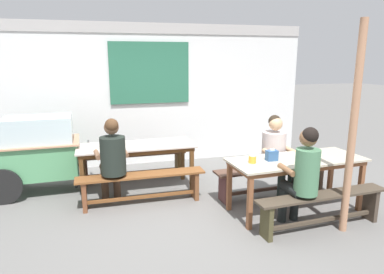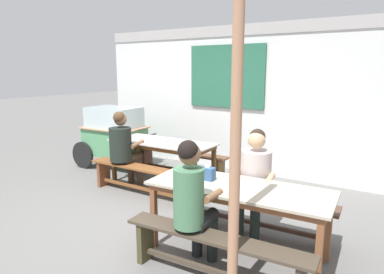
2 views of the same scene
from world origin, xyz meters
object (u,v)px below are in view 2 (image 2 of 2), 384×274
at_px(person_right_near_table, 254,176).
at_px(person_near_front, 193,198).
at_px(wooden_support_post, 235,156).
at_px(bench_far_front, 140,175).
at_px(dining_table_near, 238,193).
at_px(bench_near_back, 255,206).
at_px(tissue_box, 208,173).
at_px(bench_far_back, 181,159).
at_px(dining_table_far, 162,146).
at_px(condiment_jar, 184,171).
at_px(food_cart, 114,133).
at_px(person_left_back_turned, 123,145).
at_px(bench_near_front, 214,251).
at_px(soup_bowl, 164,140).

bearing_deg(person_right_near_table, person_near_front, -101.29).
bearing_deg(wooden_support_post, bench_far_front, 147.28).
distance_m(dining_table_near, bench_far_front, 2.20).
bearing_deg(bench_near_back, bench_far_front, 173.94).
bearing_deg(person_right_near_table, tissue_box, -124.68).
distance_m(bench_far_back, bench_near_back, 2.41).
bearing_deg(dining_table_far, tissue_box, -39.21).
bearing_deg(person_near_front, condiment_jar, 130.77).
xyz_separation_m(bench_far_front, person_right_near_table, (1.99, -0.27, 0.41)).
xyz_separation_m(food_cart, person_left_back_turned, (1.08, -0.88, 0.04)).
bearing_deg(dining_table_far, bench_far_back, 89.87).
bearing_deg(bench_near_front, wooden_support_post, -25.54).
distance_m(bench_near_back, person_right_near_table, 0.41).
relative_size(person_near_front, condiment_jar, 12.05).
distance_m(dining_table_far, bench_far_front, 0.68).
distance_m(food_cart, soup_bowl, 1.53).
height_order(dining_table_far, person_near_front, person_near_front).
distance_m(dining_table_near, bench_far_back, 2.82).
relative_size(person_right_near_table, person_near_front, 0.96).
bearing_deg(dining_table_near, food_cart, 153.67).
xyz_separation_m(dining_table_near, wooden_support_post, (0.27, -0.69, 0.58)).
relative_size(bench_near_back, wooden_support_post, 0.75).
relative_size(bench_far_front, bench_near_back, 0.98).
height_order(bench_far_back, bench_near_front, same).
bearing_deg(person_left_back_turned, bench_far_front, -9.69).
bearing_deg(soup_bowl, wooden_support_post, -42.58).
xyz_separation_m(person_right_near_table, condiment_jar, (-0.64, -0.53, 0.08)).
relative_size(bench_far_back, condiment_jar, 16.94).
height_order(tissue_box, wooden_support_post, wooden_support_post).
bearing_deg(person_right_near_table, bench_far_back, 144.43).
bearing_deg(bench_near_front, person_right_near_table, 93.25).
height_order(bench_far_front, condiment_jar, condiment_jar).
bearing_deg(wooden_support_post, person_left_back_turned, 150.16).
bearing_deg(soup_bowl, person_near_front, -47.35).
relative_size(bench_near_front, condiment_jar, 16.51).
distance_m(tissue_box, soup_bowl, 2.13).
distance_m(food_cart, tissue_box, 3.56).
bearing_deg(bench_near_back, condiment_jar, -137.41).
height_order(bench_near_front, soup_bowl, soup_bowl).
relative_size(person_right_near_table, soup_bowl, 8.74).
relative_size(bench_near_front, person_near_front, 1.37).
xyz_separation_m(bench_near_back, food_cart, (-3.46, 1.15, 0.38)).
relative_size(tissue_box, soup_bowl, 1.12).
bearing_deg(bench_near_back, food_cart, 161.55).
distance_m(dining_table_far, person_right_near_table, 2.16).
relative_size(bench_near_back, soup_bowl, 13.08).
bearing_deg(person_near_front, bench_near_front, -12.06).
relative_size(bench_far_back, tissue_box, 11.40).
bearing_deg(bench_near_back, tissue_box, -121.59).
bearing_deg(bench_far_front, person_left_back_turned, 170.31).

